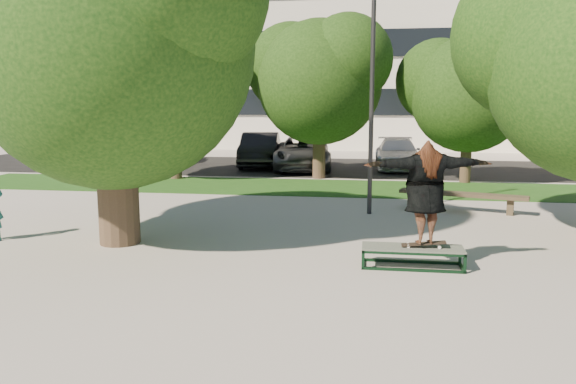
% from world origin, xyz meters
% --- Properties ---
extents(ground, '(120.00, 120.00, 0.00)m').
position_xyz_m(ground, '(0.00, 0.00, 0.00)').
color(ground, gray).
rests_on(ground, ground).
extents(grass_strip, '(30.00, 4.00, 0.02)m').
position_xyz_m(grass_strip, '(1.00, 9.50, 0.01)').
color(grass_strip, '#154112').
rests_on(grass_strip, ground).
extents(asphalt_strip, '(40.00, 8.00, 0.01)m').
position_xyz_m(asphalt_strip, '(0.00, 16.00, 0.01)').
color(asphalt_strip, black).
rests_on(asphalt_strip, ground).
extents(tree_left, '(6.96, 5.95, 7.12)m').
position_xyz_m(tree_left, '(-4.29, 1.09, 4.42)').
color(tree_left, '#38281E').
rests_on(tree_left, ground).
extents(bg_tree_left, '(5.28, 4.51, 5.77)m').
position_xyz_m(bg_tree_left, '(-6.57, 11.07, 3.73)').
color(bg_tree_left, '#38281E').
rests_on(bg_tree_left, ground).
extents(bg_tree_mid, '(5.76, 4.92, 6.24)m').
position_xyz_m(bg_tree_mid, '(-1.08, 12.08, 4.02)').
color(bg_tree_mid, '#38281E').
rests_on(bg_tree_mid, ground).
extents(bg_tree_right, '(5.04, 4.31, 5.43)m').
position_xyz_m(bg_tree_right, '(4.43, 11.57, 3.49)').
color(bg_tree_right, '#38281E').
rests_on(bg_tree_right, ground).
extents(lamppost, '(0.25, 0.15, 6.11)m').
position_xyz_m(lamppost, '(1.00, 5.00, 3.15)').
color(lamppost, '#2D2D30').
rests_on(lamppost, ground).
extents(office_building, '(30.00, 14.12, 16.00)m').
position_xyz_m(office_building, '(-2.00, 31.98, 8.00)').
color(office_building, silver).
rests_on(office_building, ground).
extents(grind_box, '(1.80, 0.60, 0.38)m').
position_xyz_m(grind_box, '(1.78, 0.09, 0.19)').
color(grind_box, black).
rests_on(grind_box, ground).
extents(skater_rig, '(2.34, 1.11, 1.92)m').
position_xyz_m(skater_rig, '(1.97, 0.09, 1.37)').
color(skater_rig, white).
rests_on(skater_rig, grind_box).
extents(bench, '(3.36, 1.46, 0.52)m').
position_xyz_m(bench, '(3.50, 5.70, 0.43)').
color(bench, '#433928').
rests_on(bench, ground).
extents(car_silver_a, '(2.34, 4.63, 1.51)m').
position_xyz_m(car_silver_a, '(-8.91, 16.44, 0.76)').
color(car_silver_a, '#ABABB0').
rests_on(car_silver_a, asphalt_strip).
extents(car_dark, '(2.19, 4.93, 1.57)m').
position_xyz_m(car_dark, '(-4.10, 15.74, 0.79)').
color(car_dark, black).
rests_on(car_dark, asphalt_strip).
extents(car_grey, '(2.98, 5.46, 1.45)m').
position_xyz_m(car_grey, '(-2.00, 14.81, 0.73)').
color(car_grey, '#5C5D61').
rests_on(car_grey, asphalt_strip).
extents(car_silver_b, '(1.98, 4.72, 1.36)m').
position_xyz_m(car_silver_b, '(2.20, 15.72, 0.68)').
color(car_silver_b, silver).
rests_on(car_silver_b, asphalt_strip).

